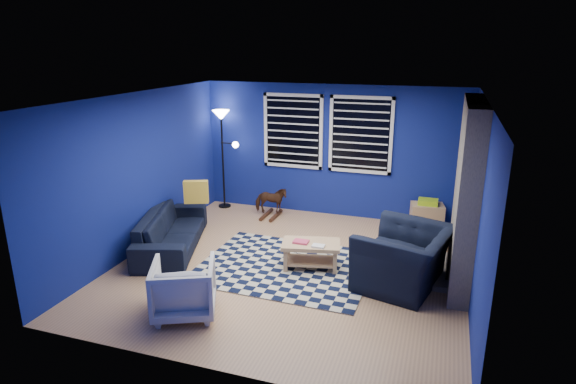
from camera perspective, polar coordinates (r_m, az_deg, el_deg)
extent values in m
plane|color=tan|center=(7.27, 0.24, -8.89)|extent=(5.00, 5.00, 0.00)
plane|color=white|center=(6.57, 0.27, 11.10)|extent=(5.00, 5.00, 0.00)
plane|color=navy|center=(9.16, 5.14, 4.81)|extent=(5.00, 0.00, 5.00)
plane|color=navy|center=(7.93, -17.19, 2.19)|extent=(0.00, 5.00, 5.00)
plane|color=navy|center=(6.53, 21.61, -1.41)|extent=(0.00, 5.00, 5.00)
cube|color=gray|center=(7.00, 20.38, -0.07)|extent=(0.26, 2.00, 2.50)
cube|color=black|center=(7.29, 18.55, -6.74)|extent=(0.04, 0.70, 0.60)
cube|color=gray|center=(7.42, 17.31, -8.85)|extent=(0.50, 1.20, 0.08)
cube|color=black|center=(9.27, 0.62, 7.23)|extent=(1.05, 0.02, 1.30)
cube|color=white|center=(9.16, 0.62, 11.42)|extent=(1.17, 0.05, 0.06)
cube|color=white|center=(9.40, 0.59, 3.14)|extent=(1.17, 0.05, 0.06)
cube|color=black|center=(8.96, 8.62, 6.71)|extent=(1.05, 0.02, 1.30)
cube|color=white|center=(8.86, 8.80, 11.02)|extent=(1.17, 0.05, 0.06)
cube|color=white|center=(9.10, 8.42, 2.48)|extent=(1.17, 0.05, 0.06)
cube|color=black|center=(8.42, 20.82, 3.71)|extent=(0.06, 1.00, 0.58)
cube|color=black|center=(8.42, 20.58, 3.74)|extent=(0.01, 0.92, 0.50)
cube|color=black|center=(7.28, -0.25, -8.81)|extent=(2.56, 2.07, 0.02)
imported|color=black|center=(8.03, -13.63, -4.46)|extent=(2.22, 1.42, 0.60)
imported|color=black|center=(6.78, 13.55, -7.59)|extent=(1.48, 1.37, 0.82)
imported|color=gray|center=(6.10, -12.24, -11.08)|extent=(0.98, 0.99, 0.69)
imported|color=#4D2C18|center=(9.20, -2.04, -1.00)|extent=(0.42, 0.67, 0.52)
cube|color=tan|center=(7.11, 2.74, -6.22)|extent=(0.93, 0.66, 0.06)
cube|color=tan|center=(7.22, 2.71, -8.14)|extent=(0.84, 0.57, 0.03)
cube|color=#C7385B|center=(7.09, 1.54, -5.91)|extent=(0.25, 0.20, 0.03)
cube|color=silver|center=(6.96, 3.62, -6.40)|extent=(0.20, 0.17, 0.03)
cube|color=tan|center=(7.12, -0.48, -7.90)|extent=(0.07, 0.07, 0.34)
cube|color=tan|center=(6.94, 5.16, -8.65)|extent=(0.07, 0.07, 0.34)
cube|color=tan|center=(7.45, 0.46, -6.74)|extent=(0.07, 0.07, 0.34)
cube|color=tan|center=(7.28, 5.86, -7.42)|extent=(0.07, 0.07, 0.34)
cube|color=tan|center=(8.97, 16.12, -2.83)|extent=(0.62, 0.47, 0.47)
cube|color=black|center=(8.97, 16.12, -2.83)|extent=(0.54, 0.42, 0.37)
cube|color=#A1CE18|center=(8.88, 16.26, -1.14)|extent=(0.38, 0.32, 0.09)
cylinder|color=black|center=(9.96, -7.51, -1.62)|extent=(0.25, 0.25, 0.03)
cylinder|color=black|center=(9.71, -7.72, 3.48)|extent=(0.04, 0.04, 1.83)
cone|color=white|center=(9.53, -7.94, 9.02)|extent=(0.33, 0.33, 0.19)
sphere|color=white|center=(9.45, -6.25, 5.59)|extent=(0.12, 0.12, 0.12)
cube|color=gold|center=(8.28, -10.84, 0.01)|extent=(0.42, 0.26, 0.39)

